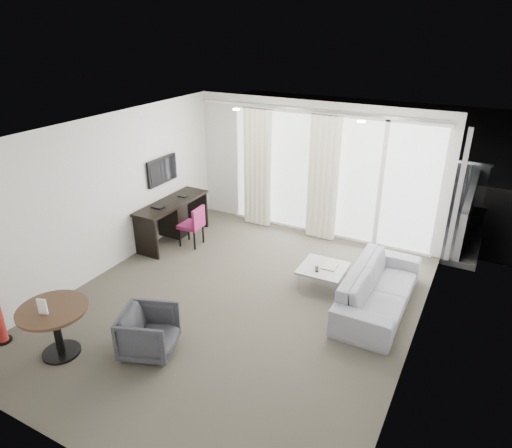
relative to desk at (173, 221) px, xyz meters
The scene contains 27 objects.
floor 2.63m from the desk, 31.50° to the right, with size 5.00×6.00×0.00m, color #4A463B.
ceiling 3.41m from the desk, 31.50° to the right, with size 5.00×6.00×0.00m, color white.
wall_left 1.65m from the desk, 101.86° to the right, with size 0.00×6.00×2.60m, color silver.
wall_right 4.99m from the desk, 16.06° to the right, with size 0.00×6.00×2.60m, color silver.
wall_front 4.97m from the desk, 63.05° to the right, with size 5.00×0.00×2.60m, color silver.
window_panel 3.10m from the desk, 32.91° to the left, with size 4.00×0.02×2.38m, color white, non-canonical shape.
window_frame 3.09m from the desk, 32.67° to the left, with size 4.10×0.06×2.44m, color white, non-canonical shape.
curtain_left 1.98m from the desk, 53.94° to the left, with size 0.60×0.20×2.38m, color #F0E9CC, non-canonical shape.
curtain_right 2.98m from the desk, 30.68° to the left, with size 0.60×0.20×2.38m, color #F0E9CC, non-canonical shape.
curtain_track 3.36m from the desk, 33.44° to the left, with size 4.80×0.04×0.04m, color #B2B2B7, non-canonical shape.
downlight_a 2.57m from the desk, 10.46° to the left, with size 0.12×0.12×0.02m, color #FFE0B2.
downlight_b 4.07m from the desk, ahead, with size 0.12×0.12×0.02m, color #FFE0B2.
desk is the anchor object (origin of this frame).
tv 0.99m from the desk, 158.86° to the left, with size 0.05×0.80×0.50m, color black, non-canonical shape.
desk_chair 0.43m from the desk, ahead, with size 0.43×0.40×0.78m, color #8C1F51, non-canonical shape.
round_table 3.46m from the desk, 77.29° to the right, with size 0.86×0.86×0.69m, color #3F2919, non-canonical shape.
menu_card 3.60m from the desk, 77.64° to the right, with size 0.11×0.02×0.21m, color white, non-canonical shape.
tub_armchair 3.32m from the desk, 57.92° to the right, with size 0.65×0.67×0.61m, color #323338.
coffee_table 3.16m from the desk, ahead, with size 0.72×0.72×0.32m, color gray, non-canonical shape.
remote 3.10m from the desk, ahead, with size 0.06×0.18×0.02m, color black, non-canonical shape.
magazine 3.23m from the desk, ahead, with size 0.23×0.30×0.02m, color gray, non-canonical shape.
sofa 4.11m from the desk, ahead, with size 2.14×0.84×0.63m, color gray.
terrace_slab 4.05m from the desk, 51.33° to the left, with size 5.60×3.00×0.12m, color #4D4D50.
rattan_chair_a 4.66m from the desk, 47.96° to the left, with size 0.59×0.59×0.87m, color brown, non-canonical shape.
rattan_chair_b 5.09m from the desk, 37.68° to the left, with size 0.53×0.53×0.78m, color brown, non-canonical shape.
rattan_table 4.41m from the desk, 36.16° to the left, with size 0.48×0.48×0.48m, color brown, non-canonical shape.
balustrade 5.24m from the desk, 61.29° to the left, with size 5.50×0.06×1.05m, color #B2B2B7, non-canonical shape.
Camera 1 is at (2.98, -4.98, 3.94)m, focal length 32.00 mm.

